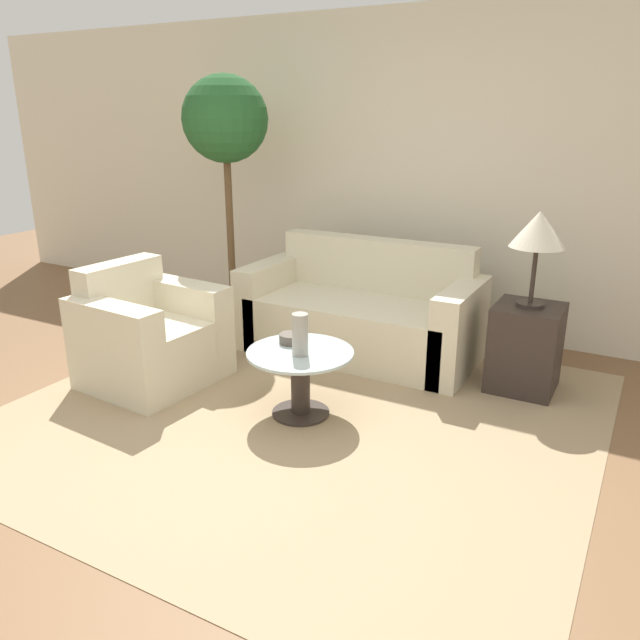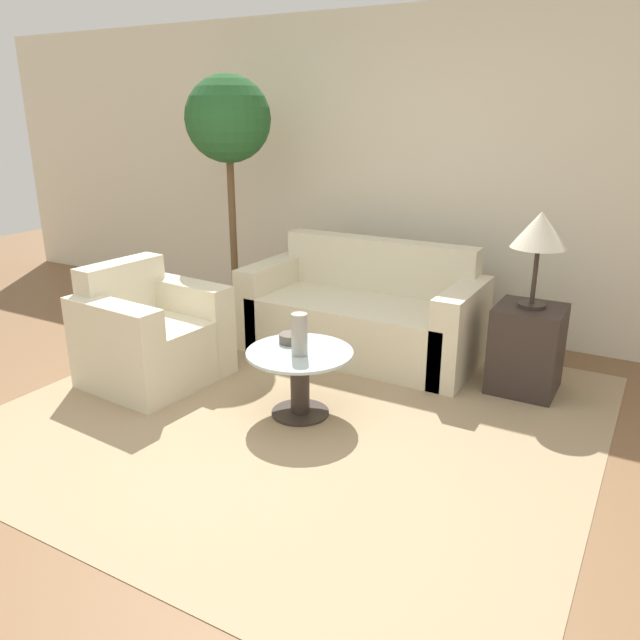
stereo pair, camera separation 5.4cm
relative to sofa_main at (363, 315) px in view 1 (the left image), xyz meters
name	(u,v)px [view 1 (the left image)]	position (x,y,z in m)	size (l,w,h in m)	color
ground_plane	(229,475)	(0.16, -1.96, -0.29)	(14.00, 14.00, 0.00)	brown
wall_back	(425,175)	(0.16, 0.83, 1.01)	(10.00, 0.06, 2.60)	beige
rug	(301,413)	(0.13, -1.19, -0.29)	(3.48, 3.22, 0.01)	tan
sofa_main	(363,315)	(0.00, 0.00, 0.00)	(1.80, 0.83, 0.85)	beige
armchair	(148,340)	(-1.07, -1.23, 0.01)	(0.82, 0.90, 0.82)	beige
coffee_table	(300,374)	(0.13, -1.19, -0.02)	(0.66, 0.66, 0.42)	#332823
side_table	(525,348)	(1.26, -0.12, 0.01)	(0.43, 0.43, 0.59)	#332823
table_lamp	(538,232)	(1.26, -0.12, 0.79)	(0.35, 0.35, 0.62)	#332823
potted_plant	(226,137)	(-1.27, 0.03, 1.32)	(0.69, 0.69, 2.09)	brown
vase	(300,335)	(0.17, -1.24, 0.26)	(0.10, 0.10, 0.26)	#9E998E
bowl	(291,338)	(0.01, -1.09, 0.16)	(0.15, 0.15, 0.06)	brown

